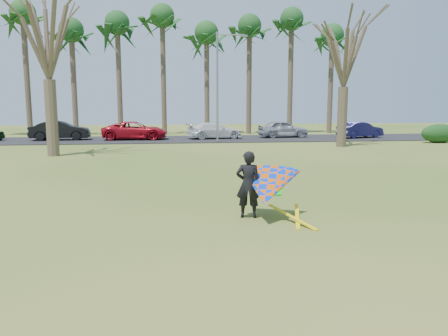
{
  "coord_description": "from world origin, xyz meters",
  "views": [
    {
      "loc": [
        -1.53,
        -10.26,
        2.96
      ],
      "look_at": [
        0.0,
        2.0,
        1.1
      ],
      "focal_mm": 35.0,
      "sensor_mm": 36.0,
      "label": 1
    }
  ],
  "objects": [
    {
      "name": "palm_4",
      "position": [
        -6.0,
        31.0,
        9.85
      ],
      "size": [
        4.84,
        4.84,
        11.54
      ],
      "color": "#4C3C2E",
      "rests_on": "ground"
    },
    {
      "name": "ground",
      "position": [
        0.0,
        0.0,
        0.0
      ],
      "size": [
        100.0,
        100.0,
        0.0
      ],
      "primitive_type": "plane",
      "color": "#225111",
      "rests_on": "ground"
    },
    {
      "name": "palm_5",
      "position": [
        -2.0,
        31.0,
        10.52
      ],
      "size": [
        4.84,
        4.84,
        12.24
      ],
      "color": "#48392B",
      "rests_on": "ground"
    },
    {
      "name": "bare_tree_left",
      "position": [
        -8.0,
        15.0,
        6.92
      ],
      "size": [
        6.6,
        6.6,
        9.7
      ],
      "color": "#4E3C2E",
      "rests_on": "ground"
    },
    {
      "name": "bare_tree_right",
      "position": [
        10.0,
        18.0,
        6.57
      ],
      "size": [
        6.27,
        6.27,
        9.21
      ],
      "color": "brown",
      "rests_on": "ground"
    },
    {
      "name": "palm_9",
      "position": [
        14.0,
        31.0,
        9.17
      ],
      "size": [
        4.84,
        4.84,
        10.84
      ],
      "color": "#48382B",
      "rests_on": "ground"
    },
    {
      "name": "palm_6",
      "position": [
        2.0,
        31.0,
        9.17
      ],
      "size": [
        4.84,
        4.84,
        10.84
      ],
      "color": "#4C3F2D",
      "rests_on": "ground"
    },
    {
      "name": "car_2",
      "position": [
        -4.24,
        24.93,
        0.77
      ],
      "size": [
        5.15,
        2.48,
        1.41
      ],
      "primitive_type": "imported",
      "rotation": [
        0.0,
        0.0,
        1.54
      ],
      "color": "#B10E1D",
      "rests_on": "parking_strip"
    },
    {
      "name": "car_3",
      "position": [
        2.08,
        25.01,
        0.7
      ],
      "size": [
        4.69,
        2.57,
        1.29
      ],
      "primitive_type": "imported",
      "rotation": [
        0.0,
        0.0,
        1.75
      ],
      "color": "white",
      "rests_on": "parking_strip"
    },
    {
      "name": "palm_2",
      "position": [
        -14.0,
        31.0,
        10.52
      ],
      "size": [
        4.84,
        4.84,
        12.24
      ],
      "color": "#4F3F2F",
      "rests_on": "ground"
    },
    {
      "name": "car_4",
      "position": [
        7.96,
        25.66,
        0.77
      ],
      "size": [
        4.3,
        2.02,
        1.42
      ],
      "primitive_type": "imported",
      "rotation": [
        0.0,
        0.0,
        1.65
      ],
      "color": "#9B9FA8",
      "rests_on": "parking_strip"
    },
    {
      "name": "kite_flyer",
      "position": [
        0.85,
        0.39,
        0.85
      ],
      "size": [
        2.13,
        2.39,
        2.02
      ],
      "color": "black",
      "rests_on": "ground"
    },
    {
      "name": "palm_8",
      "position": [
        10.0,
        31.0,
        10.52
      ],
      "size": [
        4.84,
        4.84,
        12.24
      ],
      "color": "#4A3A2C",
      "rests_on": "ground"
    },
    {
      "name": "parking_strip",
      "position": [
        0.0,
        25.0,
        0.03
      ],
      "size": [
        46.0,
        7.0,
        0.06
      ],
      "primitive_type": "cube",
      "color": "black",
      "rests_on": "ground"
    },
    {
      "name": "car_1",
      "position": [
        -10.01,
        25.12,
        0.8
      ],
      "size": [
        4.59,
        1.89,
        1.48
      ],
      "primitive_type": "imported",
      "rotation": [
        0.0,
        0.0,
        1.64
      ],
      "color": "black",
      "rests_on": "parking_strip"
    },
    {
      "name": "car_5",
      "position": [
        14.19,
        24.34,
        0.71
      ],
      "size": [
        4.19,
        2.54,
        1.31
      ],
      "primitive_type": "imported",
      "rotation": [
        0.0,
        0.0,
        1.88
      ],
      "color": "#181644",
      "rests_on": "parking_strip"
    },
    {
      "name": "palm_7",
      "position": [
        6.0,
        31.0,
        9.85
      ],
      "size": [
        4.84,
        4.84,
        11.54
      ],
      "color": "#49382B",
      "rests_on": "ground"
    },
    {
      "name": "hedge_near",
      "position": [
        18.31,
        19.83,
        0.7
      ],
      "size": [
        2.79,
        1.27,
        1.4
      ],
      "primitive_type": "ellipsoid",
      "color": "#143815",
      "rests_on": "ground"
    },
    {
      "name": "palm_3",
      "position": [
        -10.0,
        31.0,
        9.17
      ],
      "size": [
        4.84,
        4.84,
        10.84
      ],
      "color": "#4D3F2E",
      "rests_on": "ground"
    },
    {
      "name": "streetlight",
      "position": [
        2.16,
        22.0,
        4.46
      ],
      "size": [
        2.28,
        0.18,
        8.0
      ],
      "color": "gray",
      "rests_on": "ground"
    }
  ]
}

